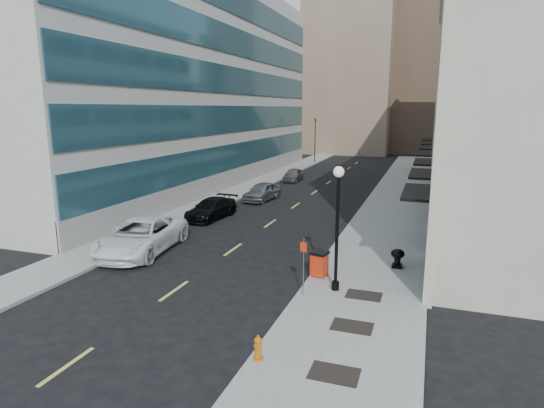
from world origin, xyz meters
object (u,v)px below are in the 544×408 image
Objects in this scene: fire_hydrant at (258,348)px; urn_planter at (398,256)px; sign_post at (303,259)px; car_black_pickup at (211,209)px; traffic_signal at (315,121)px; car_grey_sedan at (293,175)px; car_silver_sedan at (262,192)px; car_white_van at (141,236)px; trash_bin at (319,263)px; lamppost at (337,217)px.

fire_hydrant is 10.18m from urn_planter.
sign_post is 5.78m from urn_planter.
car_black_pickup is at bearing 143.48° from fire_hydrant.
sign_post reaches higher than urn_planter.
car_grey_sedan is (1.80, -16.33, -5.05)m from traffic_signal.
car_silver_sedan is 1.12× the size of car_grey_sedan.
car_white_van is at bearing -88.45° from traffic_signal.
traffic_signal reaches higher than car_white_van.
traffic_signal is 27.55m from car_silver_sedan.
car_white_van is at bearing -172.83° from urn_planter.
trash_bin is at bearing -144.18° from urn_planter.
car_white_van reaches higher than car_black_pickup.
lamppost reaches higher than urn_planter.
traffic_signal is 43.06m from urn_planter.
car_black_pickup is at bearing 82.84° from car_white_van.
car_white_van is 10.15m from sign_post.
sign_post is at bearing -76.51° from traffic_signal.
traffic_signal is 46.46m from sign_post.
car_grey_sedan is 4.41× the size of urn_planter.
urn_planter is (12.93, -6.37, -0.00)m from car_black_pickup.
car_black_pickup is 7.09m from car_silver_sedan.
urn_planter is at bearing -63.92° from car_grey_sedan.
car_grey_sedan is at bearing 120.85° from trash_bin.
traffic_signal is 45.65m from lamppost.
lamppost is at bearing -53.04° from car_silver_sedan.
car_silver_sedan reaches higher than fire_hydrant.
sign_post is (-1.10, -1.01, -1.55)m from lamppost.
car_black_pickup is at bearing 137.01° from lamppost.
trash_bin is (8.60, -15.68, 0.02)m from car_silver_sedan.
car_silver_sedan is at bearing 130.54° from trash_bin.
traffic_signal reaches higher than car_silver_sedan.
trash_bin is at bearing 98.54° from sign_post.
lamppost is (10.76, -2.00, 2.34)m from car_white_van.
car_silver_sedan is 0.84× the size of lamppost.
urn_planter is (14.10, -40.37, -5.03)m from traffic_signal.
car_grey_sedan is 29.56m from lamppost.
car_black_pickup is 14.88m from lamppost.
traffic_signal is 51.42m from fire_hydrant.
traffic_signal reaches higher than urn_planter.
lamppost is 2.22× the size of sign_post.
car_silver_sedan is 3.85× the size of trash_bin.
lamppost reaches higher than car_grey_sedan.
fire_hydrant is at bearing -79.00° from sign_post.
car_grey_sedan is at bearing 110.05° from lamppost.
trash_bin is (10.90, -42.68, -4.96)m from traffic_signal.
sign_post is (-0.10, -2.33, 0.91)m from trash_bin.
traffic_signal is 1.33× the size of lamppost.
sign_post reaches higher than fire_hydrant.
fire_hydrant is (9.00, -33.67, -0.14)m from car_grey_sedan.
trash_bin is 0.48× the size of sign_post.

